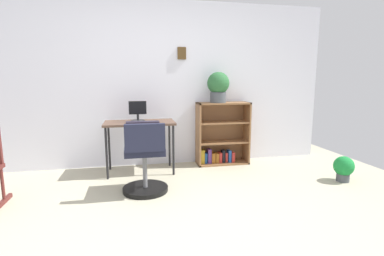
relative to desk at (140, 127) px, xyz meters
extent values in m
plane|color=#AFAA90|center=(0.29, -1.75, -0.65)|extent=(6.24, 6.24, 0.00)
cube|color=silver|center=(0.29, 0.40, 0.56)|extent=(5.20, 0.10, 2.41)
cube|color=#4F371B|center=(0.65, 0.34, 1.02)|extent=(0.12, 0.02, 0.18)
cube|color=brown|center=(0.00, 0.00, 0.05)|extent=(0.94, 0.50, 0.03)
cylinder|color=black|center=(-0.43, -0.21, -0.30)|extent=(0.03, 0.03, 0.68)
cylinder|color=black|center=(0.43, -0.21, -0.30)|extent=(0.03, 0.03, 0.68)
cylinder|color=black|center=(-0.43, 0.21, -0.30)|extent=(0.03, 0.03, 0.68)
cylinder|color=black|center=(0.43, 0.21, -0.30)|extent=(0.03, 0.03, 0.68)
cylinder|color=#262628|center=(-0.02, 0.07, 0.07)|extent=(0.19, 0.19, 0.01)
cylinder|color=#262628|center=(-0.02, 0.07, 0.12)|extent=(0.03, 0.03, 0.08)
cube|color=black|center=(-0.02, 0.06, 0.25)|extent=(0.24, 0.02, 0.18)
cube|color=#282434|center=(0.04, -0.11, 0.08)|extent=(0.44, 0.12, 0.02)
cylinder|color=black|center=(0.03, -0.72, -0.62)|extent=(0.52, 0.52, 0.05)
cylinder|color=slate|center=(0.03, -0.72, -0.39)|extent=(0.05, 0.05, 0.41)
cube|color=#1F2236|center=(0.03, -0.72, -0.15)|extent=(0.44, 0.44, 0.08)
cube|color=#1F2236|center=(0.03, -0.97, 0.04)|extent=(0.42, 0.07, 0.29)
cylinder|color=#59231F|center=(-1.44, -0.75, -0.43)|extent=(0.03, 0.03, 0.34)
cube|color=#8C5F3A|center=(0.86, 0.17, -0.17)|extent=(0.02, 0.30, 0.94)
cube|color=#8C5F3A|center=(1.63, 0.17, -0.17)|extent=(0.02, 0.30, 0.94)
cube|color=#8C5F3A|center=(1.24, 0.17, 0.29)|extent=(0.79, 0.30, 0.02)
cube|color=#8C5F3A|center=(1.24, 0.17, -0.63)|extent=(0.79, 0.30, 0.02)
cube|color=#8C5F3A|center=(1.24, 0.31, -0.17)|extent=(0.79, 0.02, 0.94)
cube|color=#8C5F3A|center=(1.24, 0.17, -0.31)|extent=(0.74, 0.28, 0.02)
cube|color=#8C5F3A|center=(1.24, 0.17, 0.00)|extent=(0.74, 0.28, 0.02)
cube|color=#B79323|center=(0.92, 0.16, -0.52)|extent=(0.07, 0.11, 0.21)
cube|color=#1E478C|center=(0.97, 0.16, -0.54)|extent=(0.04, 0.09, 0.16)
cube|color=#593372|center=(1.03, 0.16, -0.51)|extent=(0.05, 0.11, 0.22)
cube|color=#99591E|center=(1.09, 0.16, -0.55)|extent=(0.05, 0.12, 0.15)
cube|color=#99591E|center=(1.15, 0.16, -0.55)|extent=(0.05, 0.11, 0.15)
cube|color=#B22D28|center=(1.20, 0.16, -0.54)|extent=(0.04, 0.11, 0.15)
cube|color=black|center=(1.25, 0.16, -0.53)|extent=(0.04, 0.10, 0.19)
cube|color=#B22D28|center=(1.30, 0.16, -0.55)|extent=(0.03, 0.09, 0.14)
cube|color=#1E478C|center=(1.35, 0.16, -0.53)|extent=(0.04, 0.12, 0.19)
cube|color=#B22D28|center=(1.40, 0.16, -0.55)|extent=(0.05, 0.13, 0.15)
cylinder|color=#474C51|center=(1.16, 0.15, 0.37)|extent=(0.23, 0.23, 0.15)
sphere|color=#2B6334|center=(1.16, 0.15, 0.58)|extent=(0.33, 0.33, 0.33)
cylinder|color=#474C51|center=(2.50, -0.90, -0.60)|extent=(0.16, 0.16, 0.10)
sphere|color=#1A8336|center=(2.50, -0.90, -0.45)|extent=(0.25, 0.25, 0.25)
camera|label=1|loc=(-0.08, -3.92, 0.63)|focal=26.76mm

